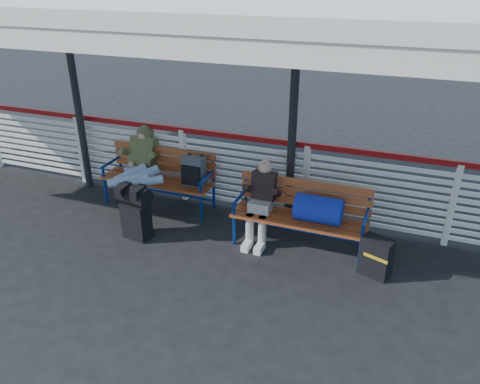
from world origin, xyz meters
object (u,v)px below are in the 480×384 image
at_px(luggage_stack, 135,210).
at_px(bench_left, 170,172).
at_px(bench_right, 310,209).
at_px(suitcase_side, 376,257).
at_px(companion_person, 261,201).
at_px(traveler_man, 138,171).

relative_size(luggage_stack, bench_left, 0.44).
height_order(bench_right, suitcase_side, bench_right).
bearing_deg(bench_left, suitcase_side, -13.29).
bearing_deg(bench_left, companion_person, -15.91).
relative_size(bench_left, bench_right, 1.00).
distance_m(bench_right, traveler_man, 2.68).
height_order(luggage_stack, companion_person, companion_person).
distance_m(luggage_stack, bench_left, 1.04).
relative_size(bench_left, companion_person, 1.57).
xyz_separation_m(luggage_stack, bench_right, (2.33, 0.57, 0.17)).
bearing_deg(traveler_man, luggage_stack, -62.99).
height_order(bench_left, bench_right, bench_left).
bearing_deg(bench_right, bench_left, 168.70).
height_order(companion_person, suitcase_side, companion_person).
bearing_deg(bench_right, luggage_stack, -166.37).
distance_m(luggage_stack, traveler_man, 0.80).
bearing_deg(bench_right, suitcase_side, -18.22).
relative_size(companion_person, suitcase_side, 2.22).
height_order(traveler_man, companion_person, traveler_man).
distance_m(bench_left, companion_person, 1.71).
xyz_separation_m(luggage_stack, suitcase_side, (3.25, 0.26, -0.18)).
bearing_deg(bench_left, luggage_stack, -90.05).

